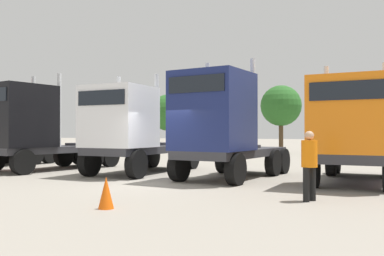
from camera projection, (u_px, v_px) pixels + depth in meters
The scene contains 9 objects.
ground at pixel (153, 185), 14.08m from camera, with size 200.00×200.00×0.00m, color gray.
semi_truck_black at pixel (31, 127), 18.85m from camera, with size 3.91×6.56×4.40m.
semi_truck_white at pixel (129, 130), 17.33m from camera, with size 3.06×6.26×4.16m.
semi_truck_navy at pixel (220, 125), 15.36m from camera, with size 3.54×6.26×4.46m.
semi_truck_orange at pixel (353, 130), 13.93m from camera, with size 3.18×6.61×4.08m.
visitor_in_hivis at pixel (309, 160), 10.68m from camera, with size 0.54×0.54×1.78m.
traffic_cone_near at pixel (106, 193), 9.63m from camera, with size 0.36×0.36×0.73m, color #F2590C.
oak_far_left at pixel (168, 113), 37.81m from camera, with size 3.26×3.26×5.14m.
oak_far_centre at pixel (281, 106), 34.60m from camera, with size 3.34×3.34×5.61m.
Camera 1 is at (6.13, -12.76, 1.74)m, focal length 39.55 mm.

